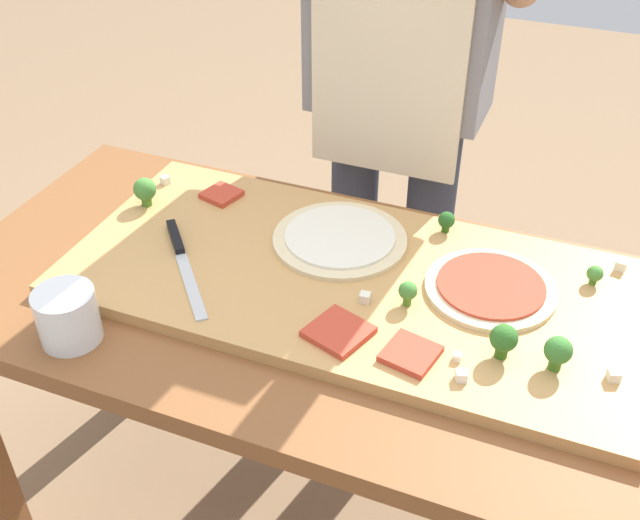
{
  "coord_description": "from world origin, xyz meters",
  "views": [
    {
      "loc": [
        0.38,
        -1.01,
        1.66
      ],
      "look_at": [
        -0.06,
        0.06,
        0.8
      ],
      "focal_mm": 42.5,
      "sensor_mm": 36.0,
      "label": 1
    }
  ],
  "objects_px": {
    "broccoli_floret_front_left": "(145,190)",
    "broccoli_floret_back_left": "(446,221)",
    "flour_cup": "(68,319)",
    "cook_center": "(400,68)",
    "pizza_slice_far_right": "(410,354)",
    "cheese_crumble_d": "(457,357)",
    "cheese_crumble_b": "(461,376)",
    "broccoli_floret_back_mid": "(558,351)",
    "cheese_crumble_a": "(165,180)",
    "broccoli_floret_front_right": "(595,274)",
    "broccoli_floret_center_left": "(408,292)",
    "pizza_slice_center": "(338,332)",
    "broccoli_floret_front_mid": "(504,339)",
    "pizza_whole_tomato_red": "(491,288)",
    "cheese_crumble_f": "(614,376)",
    "pizza_slice_near_left": "(221,194)",
    "pizza_whole_white_garlic": "(340,238)",
    "cheese_crumble_c": "(365,298)",
    "prep_table": "(335,346)",
    "chefs_knife": "(181,254)",
    "cheese_crumble_e": "(621,265)"
  },
  "relations": [
    {
      "from": "pizza_slice_center",
      "to": "pizza_slice_near_left",
      "type": "bearing_deg",
      "value": 140.78
    },
    {
      "from": "pizza_slice_far_right",
      "to": "broccoli_floret_front_mid",
      "type": "relative_size",
      "value": 1.3
    },
    {
      "from": "cheese_crumble_b",
      "to": "pizza_slice_center",
      "type": "bearing_deg",
      "value": 172.72
    },
    {
      "from": "broccoli_floret_back_left",
      "to": "cheese_crumble_e",
      "type": "relative_size",
      "value": 2.22
    },
    {
      "from": "broccoli_floret_front_mid",
      "to": "cook_center",
      "type": "xyz_separation_m",
      "value": [
        -0.38,
        0.62,
        0.17
      ]
    },
    {
      "from": "cheese_crumble_a",
      "to": "pizza_slice_far_right",
      "type": "bearing_deg",
      "value": -26.46
    },
    {
      "from": "prep_table",
      "to": "broccoli_floret_back_mid",
      "type": "xyz_separation_m",
      "value": [
        0.4,
        -0.06,
        0.18
      ]
    },
    {
      "from": "cheese_crumble_a",
      "to": "cheese_crumble_d",
      "type": "xyz_separation_m",
      "value": [
        0.74,
        -0.31,
        -0.0
      ]
    },
    {
      "from": "pizza_whole_tomato_red",
      "to": "flour_cup",
      "type": "bearing_deg",
      "value": -150.48
    },
    {
      "from": "pizza_slice_center",
      "to": "broccoli_floret_back_mid",
      "type": "xyz_separation_m",
      "value": [
        0.35,
        0.05,
        0.03
      ]
    },
    {
      "from": "broccoli_floret_front_left",
      "to": "broccoli_floret_back_left",
      "type": "bearing_deg",
      "value": 12.77
    },
    {
      "from": "pizza_slice_far_right",
      "to": "cheese_crumble_b",
      "type": "relative_size",
      "value": 4.69
    },
    {
      "from": "pizza_slice_near_left",
      "to": "cook_center",
      "type": "distance_m",
      "value": 0.49
    },
    {
      "from": "broccoli_floret_front_mid",
      "to": "cheese_crumble_f",
      "type": "xyz_separation_m",
      "value": [
        0.18,
        0.01,
        -0.03
      ]
    },
    {
      "from": "pizza_slice_near_left",
      "to": "broccoli_floret_front_right",
      "type": "distance_m",
      "value": 0.78
    },
    {
      "from": "pizza_whole_white_garlic",
      "to": "pizza_slice_near_left",
      "type": "xyz_separation_m",
      "value": [
        -0.3,
        0.06,
        -0.0
      ]
    },
    {
      "from": "pizza_whole_white_garlic",
      "to": "cheese_crumble_c",
      "type": "relative_size",
      "value": 14.57
    },
    {
      "from": "broccoli_floret_center_left",
      "to": "cheese_crumble_b",
      "type": "relative_size",
      "value": 2.79
    },
    {
      "from": "broccoli_floret_back_left",
      "to": "cook_center",
      "type": "distance_m",
      "value": 0.4
    },
    {
      "from": "pizza_whole_tomato_red",
      "to": "broccoli_floret_back_left",
      "type": "bearing_deg",
      "value": 128.2
    },
    {
      "from": "broccoli_floret_back_left",
      "to": "cheese_crumble_b",
      "type": "bearing_deg",
      "value": -72.35
    },
    {
      "from": "cheese_crumble_c",
      "to": "cheese_crumble_e",
      "type": "relative_size",
      "value": 0.92
    },
    {
      "from": "broccoli_floret_front_left",
      "to": "prep_table",
      "type": "bearing_deg",
      "value": -14.32
    },
    {
      "from": "pizza_whole_tomato_red",
      "to": "broccoli_floret_front_right",
      "type": "distance_m",
      "value": 0.2
    },
    {
      "from": "pizza_whole_white_garlic",
      "to": "broccoli_floret_back_left",
      "type": "distance_m",
      "value": 0.22
    },
    {
      "from": "pizza_slice_far_right",
      "to": "cheese_crumble_d",
      "type": "xyz_separation_m",
      "value": [
        0.07,
        0.02,
        0.0
      ]
    },
    {
      "from": "cheese_crumble_a",
      "to": "cook_center",
      "type": "height_order",
      "value": "cook_center"
    },
    {
      "from": "pizza_slice_far_right",
      "to": "pizza_slice_center",
      "type": "height_order",
      "value": "same"
    },
    {
      "from": "broccoli_floret_front_mid",
      "to": "broccoli_floret_center_left",
      "type": "xyz_separation_m",
      "value": [
        -0.18,
        0.07,
        -0.01
      ]
    },
    {
      "from": "pizza_slice_far_right",
      "to": "broccoli_floret_back_left",
      "type": "bearing_deg",
      "value": 95.71
    },
    {
      "from": "pizza_slice_center",
      "to": "cook_center",
      "type": "distance_m",
      "value": 0.7
    },
    {
      "from": "broccoli_floret_front_left",
      "to": "cook_center",
      "type": "distance_m",
      "value": 0.62
    },
    {
      "from": "cheese_crumble_a",
      "to": "pizza_whole_white_garlic",
      "type": "bearing_deg",
      "value": -8.5
    },
    {
      "from": "broccoli_floret_back_mid",
      "to": "broccoli_floret_front_left",
      "type": "xyz_separation_m",
      "value": [
        -0.88,
        0.18,
        -0.0
      ]
    },
    {
      "from": "prep_table",
      "to": "cheese_crumble_c",
      "type": "xyz_separation_m",
      "value": [
        0.06,
        -0.01,
        0.15
      ]
    },
    {
      "from": "cheese_crumble_a",
      "to": "flour_cup",
      "type": "relative_size",
      "value": 0.17
    },
    {
      "from": "broccoli_floret_back_left",
      "to": "cheese_crumble_f",
      "type": "relative_size",
      "value": 2.4
    },
    {
      "from": "broccoli_floret_front_right",
      "to": "broccoli_floret_center_left",
      "type": "bearing_deg",
      "value": -148.18
    },
    {
      "from": "broccoli_floret_front_mid",
      "to": "broccoli_floret_back_left",
      "type": "xyz_separation_m",
      "value": [
        -0.18,
        0.32,
        -0.01
      ]
    },
    {
      "from": "cheese_crumble_d",
      "to": "pizza_whole_white_garlic",
      "type": "bearing_deg",
      "value": 140.54
    },
    {
      "from": "cheese_crumble_e",
      "to": "cook_center",
      "type": "height_order",
      "value": "cook_center"
    },
    {
      "from": "broccoli_floret_front_mid",
      "to": "broccoli_floret_front_left",
      "type": "distance_m",
      "value": 0.81
    },
    {
      "from": "chefs_knife",
      "to": "cheese_crumble_f",
      "type": "xyz_separation_m",
      "value": [
        0.81,
        -0.03,
        0.0
      ]
    },
    {
      "from": "pizza_slice_center",
      "to": "broccoli_floret_back_mid",
      "type": "bearing_deg",
      "value": 8.74
    },
    {
      "from": "cook_center",
      "to": "cheese_crumble_b",
      "type": "bearing_deg",
      "value": -64.69
    },
    {
      "from": "pizza_whole_tomato_red",
      "to": "cheese_crumble_f",
      "type": "distance_m",
      "value": 0.27
    },
    {
      "from": "broccoli_floret_center_left",
      "to": "cheese_crumble_a",
      "type": "bearing_deg",
      "value": 161.74
    },
    {
      "from": "broccoli_floret_front_left",
      "to": "flour_cup",
      "type": "relative_size",
      "value": 0.6
    },
    {
      "from": "broccoli_floret_front_mid",
      "to": "pizza_slice_center",
      "type": "bearing_deg",
      "value": -169.42
    },
    {
      "from": "pizza_slice_near_left",
      "to": "broccoli_floret_center_left",
      "type": "relative_size",
      "value": 1.45
    }
  ]
}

